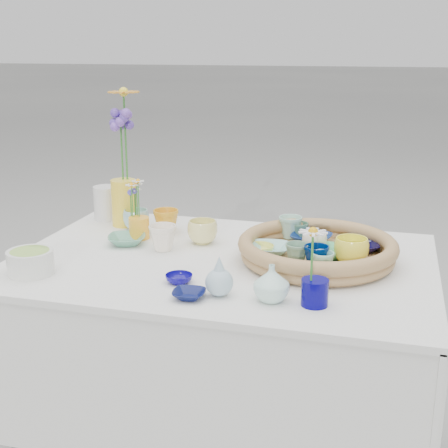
# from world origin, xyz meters

# --- Properties ---
(wicker_tray) EXTENTS (0.47, 0.47, 0.08)m
(wicker_tray) POSITION_xyz_m (0.28, 0.05, 0.80)
(wicker_tray) COLOR olive
(wicker_tray) RESTS_ON display_table
(tray_ceramic_0) EXTENTS (0.15, 0.15, 0.03)m
(tray_ceramic_0) POSITION_xyz_m (0.25, 0.17, 0.80)
(tray_ceramic_0) COLOR navy
(tray_ceramic_0) RESTS_ON wicker_tray
(tray_ceramic_1) EXTENTS (0.14, 0.14, 0.03)m
(tray_ceramic_1) POSITION_xyz_m (0.40, 0.13, 0.80)
(tray_ceramic_1) COLOR black
(tray_ceramic_1) RESTS_ON wicker_tray
(tray_ceramic_2) EXTENTS (0.13, 0.13, 0.08)m
(tray_ceramic_2) POSITION_xyz_m (0.38, 0.01, 0.82)
(tray_ceramic_2) COLOR #FFF03A
(tray_ceramic_2) RESTS_ON wicker_tray
(tray_ceramic_3) EXTENTS (0.13, 0.13, 0.03)m
(tray_ceramic_3) POSITION_xyz_m (0.31, 0.05, 0.80)
(tray_ceramic_3) COLOR #3FA165
(tray_ceramic_3) RESTS_ON wicker_tray
(tray_ceramic_4) EXTENTS (0.09, 0.09, 0.06)m
(tray_ceramic_4) POSITION_xyz_m (0.23, -0.03, 0.81)
(tray_ceramic_4) COLOR slate
(tray_ceramic_4) RESTS_ON wicker_tray
(tray_ceramic_5) EXTENTS (0.14, 0.14, 0.03)m
(tray_ceramic_5) POSITION_xyz_m (0.14, 0.03, 0.80)
(tray_ceramic_5) COLOR #86BFB9
(tray_ceramic_5) RESTS_ON wicker_tray
(tray_ceramic_6) EXTENTS (0.09, 0.09, 0.07)m
(tray_ceramic_6) POSITION_xyz_m (0.17, 0.21, 0.82)
(tray_ceramic_6) COLOR #90C3B0
(tray_ceramic_6) RESTS_ON wicker_tray
(tray_ceramic_7) EXTENTS (0.09, 0.09, 0.06)m
(tray_ceramic_7) POSITION_xyz_m (0.27, 0.09, 0.81)
(tray_ceramic_7) COLOR silver
(tray_ceramic_7) RESTS_ON wicker_tray
(tray_ceramic_8) EXTENTS (0.12, 0.12, 0.02)m
(tray_ceramic_8) POSITION_xyz_m (0.40, 0.21, 0.79)
(tray_ceramic_8) COLOR #B8D1FF
(tray_ceramic_8) RESTS_ON wicker_tray
(tray_ceramic_9) EXTENTS (0.09, 0.09, 0.07)m
(tray_ceramic_9) POSITION_xyz_m (0.29, -0.05, 0.82)
(tray_ceramic_9) COLOR #00174A
(tray_ceramic_9) RESTS_ON wicker_tray
(tray_ceramic_10) EXTENTS (0.09, 0.09, 0.03)m
(tray_ceramic_10) POSITION_xyz_m (0.11, 0.03, 0.80)
(tray_ceramic_10) COLOR #EBEA5B
(tray_ceramic_10) RESTS_ON wicker_tray
(tray_ceramic_11) EXTENTS (0.07, 0.07, 0.06)m
(tray_ceramic_11) POSITION_xyz_m (0.31, -0.08, 0.81)
(tray_ceramic_11) COLOR #90D8B8
(tray_ceramic_11) RESTS_ON wicker_tray
(tray_ceramic_12) EXTENTS (0.08, 0.08, 0.05)m
(tray_ceramic_12) POSITION_xyz_m (0.20, 0.21, 0.81)
(tray_ceramic_12) COLOR #447157
(tray_ceramic_12) RESTS_ON wicker_tray
(loose_ceramic_0) EXTENTS (0.10, 0.10, 0.08)m
(loose_ceramic_0) POSITION_xyz_m (-0.26, 0.21, 0.81)
(loose_ceramic_0) COLOR orange
(loose_ceramic_0) RESTS_ON display_table
(loose_ceramic_1) EXTENTS (0.13, 0.13, 0.08)m
(loose_ceramic_1) POSITION_xyz_m (-0.10, 0.13, 0.80)
(loose_ceramic_1) COLOR #E7DE83
(loose_ceramic_1) RESTS_ON display_table
(loose_ceramic_2) EXTENTS (0.15, 0.15, 0.03)m
(loose_ceramic_2) POSITION_xyz_m (-0.34, 0.06, 0.78)
(loose_ceramic_2) COLOR #58987A
(loose_ceramic_2) RESTS_ON display_table
(loose_ceramic_3) EXTENTS (0.10, 0.10, 0.08)m
(loose_ceramic_3) POSITION_xyz_m (-0.20, 0.03, 0.81)
(loose_ceramic_3) COLOR white
(loose_ceramic_3) RESTS_ON display_table
(loose_ceramic_4) EXTENTS (0.08, 0.08, 0.02)m
(loose_ceramic_4) POSITION_xyz_m (-0.06, -0.22, 0.78)
(loose_ceramic_4) COLOR #0C0572
(loose_ceramic_4) RESTS_ON display_table
(loose_ceramic_5) EXTENTS (0.09, 0.09, 0.07)m
(loose_ceramic_5) POSITION_xyz_m (-0.38, 0.22, 0.80)
(loose_ceramic_5) COLOR #92C2C0
(loose_ceramic_5) RESTS_ON display_table
(loose_ceramic_6) EXTENTS (0.09, 0.09, 0.02)m
(loose_ceramic_6) POSITION_xyz_m (-0.00, -0.32, 0.78)
(loose_ceramic_6) COLOR #0A1144
(loose_ceramic_6) RESTS_ON display_table
(fluted_bowl) EXTENTS (0.16, 0.16, 0.07)m
(fluted_bowl) POSITION_xyz_m (-0.49, -0.26, 0.80)
(fluted_bowl) COLOR silver
(fluted_bowl) RESTS_ON display_table
(bud_vase_paleblue) EXTENTS (0.08, 0.08, 0.11)m
(bud_vase_paleblue) POSITION_xyz_m (0.07, -0.28, 0.82)
(bud_vase_paleblue) COLOR #9DBAC7
(bud_vase_paleblue) RESTS_ON display_table
(bud_vase_seafoam) EXTENTS (0.12, 0.12, 0.10)m
(bud_vase_seafoam) POSITION_xyz_m (0.21, -0.27, 0.81)
(bud_vase_seafoam) COLOR silver
(bud_vase_seafoam) RESTS_ON display_table
(bud_vase_cobalt) EXTENTS (0.09, 0.09, 0.07)m
(bud_vase_cobalt) POSITION_xyz_m (0.32, -0.27, 0.80)
(bud_vase_cobalt) COLOR #04005F
(bud_vase_cobalt) RESTS_ON display_table
(single_daisy) EXTENTS (0.09, 0.09, 0.14)m
(single_daisy) POSITION_xyz_m (0.31, -0.28, 0.90)
(single_daisy) COLOR white
(single_daisy) RESTS_ON bud_vase_cobalt
(tall_vase_yellow) EXTENTS (0.09, 0.09, 0.17)m
(tall_vase_yellow) POSITION_xyz_m (-0.44, 0.26, 0.85)
(tall_vase_yellow) COLOR yellow
(tall_vase_yellow) RESTS_ON display_table
(gerbera) EXTENTS (0.13, 0.13, 0.32)m
(gerbera) POSITION_xyz_m (-0.43, 0.28, 1.08)
(gerbera) COLOR orange
(gerbera) RESTS_ON tall_vase_yellow
(hydrangea) EXTENTS (0.09, 0.09, 0.29)m
(hydrangea) POSITION_xyz_m (-0.44, 0.27, 1.04)
(hydrangea) COLOR #533698
(hydrangea) RESTS_ON tall_vase_yellow
(white_pitcher) EXTENTS (0.16, 0.14, 0.12)m
(white_pitcher) POSITION_xyz_m (-0.53, 0.32, 0.83)
(white_pitcher) COLOR silver
(white_pitcher) RESTS_ON display_table
(daisy_cup) EXTENTS (0.08, 0.08, 0.07)m
(daisy_cup) POSITION_xyz_m (-0.32, 0.13, 0.80)
(daisy_cup) COLOR #FDAA25
(daisy_cup) RESTS_ON display_table
(daisy_posy) EXTENTS (0.08, 0.08, 0.13)m
(daisy_posy) POSITION_xyz_m (-0.34, 0.14, 0.90)
(daisy_posy) COLOR silver
(daisy_posy) RESTS_ON daisy_cup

